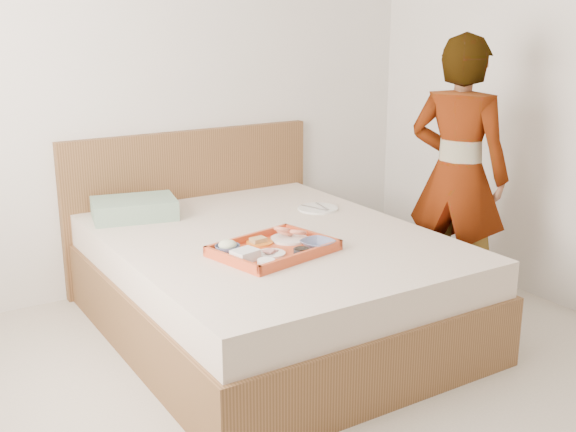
{
  "coord_description": "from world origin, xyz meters",
  "views": [
    {
      "loc": [
        -1.64,
        -2.02,
        1.63
      ],
      "look_at": [
        0.2,
        0.9,
        0.65
      ],
      "focal_mm": 43.94,
      "sensor_mm": 36.0,
      "label": 1
    }
  ],
  "objects_px": {
    "bed": "(270,283)",
    "person": "(458,175)",
    "tray": "(274,248)",
    "dinner_plate": "(318,208)"
  },
  "relations": [
    {
      "from": "bed",
      "to": "person",
      "type": "bearing_deg",
      "value": -14.69
    },
    {
      "from": "bed",
      "to": "tray",
      "type": "bearing_deg",
      "value": -116.74
    },
    {
      "from": "tray",
      "to": "person",
      "type": "bearing_deg",
      "value": -13.2
    },
    {
      "from": "bed",
      "to": "tray",
      "type": "distance_m",
      "value": 0.41
    },
    {
      "from": "tray",
      "to": "dinner_plate",
      "type": "distance_m",
      "value": 0.83
    },
    {
      "from": "tray",
      "to": "person",
      "type": "distance_m",
      "value": 1.21
    },
    {
      "from": "dinner_plate",
      "to": "person",
      "type": "xyz_separation_m",
      "value": [
        0.56,
        -0.56,
        0.24
      ]
    },
    {
      "from": "bed",
      "to": "person",
      "type": "distance_m",
      "value": 1.21
    },
    {
      "from": "person",
      "to": "tray",
      "type": "bearing_deg",
      "value": 64.15
    },
    {
      "from": "bed",
      "to": "person",
      "type": "height_order",
      "value": "person"
    }
  ]
}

